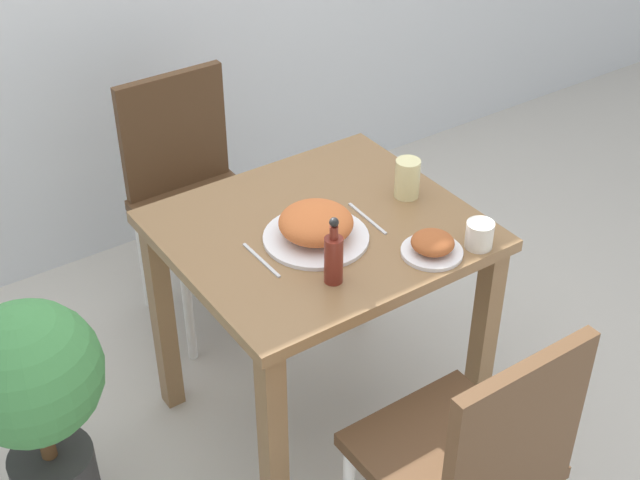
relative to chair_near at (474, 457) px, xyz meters
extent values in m
plane|color=#B7B2A8|center=(0.06, 0.74, -0.52)|extent=(16.00, 16.00, 0.00)
cube|color=olive|center=(0.06, 0.74, 0.22)|extent=(0.85, 0.76, 0.04)
cube|color=olive|center=(-0.32, 0.41, -0.16)|extent=(0.06, 0.06, 0.72)
cube|color=olive|center=(0.43, 0.41, -0.16)|extent=(0.06, 0.06, 0.72)
cube|color=olive|center=(-0.32, 1.07, -0.16)|extent=(0.06, 0.06, 0.72)
cube|color=olive|center=(0.43, 1.07, -0.16)|extent=(0.06, 0.06, 0.72)
cube|color=#4C331E|center=(0.00, 0.08, -0.07)|extent=(0.42, 0.42, 0.04)
cube|color=#4C331E|center=(0.00, -0.11, 0.17)|extent=(0.40, 0.04, 0.44)
cylinder|color=white|center=(0.18, 0.26, -0.30)|extent=(0.03, 0.03, 0.43)
cube|color=#4C331E|center=(0.02, 1.41, -0.07)|extent=(0.42, 0.42, 0.04)
cube|color=#4C331E|center=(0.02, 1.60, 0.17)|extent=(0.40, 0.04, 0.44)
cylinder|color=white|center=(-0.16, 1.23, -0.30)|extent=(0.03, 0.03, 0.43)
cylinder|color=white|center=(0.20, 1.23, -0.30)|extent=(0.03, 0.03, 0.43)
cylinder|color=white|center=(-0.16, 1.59, -0.30)|extent=(0.03, 0.03, 0.43)
cylinder|color=white|center=(0.20, 1.59, -0.30)|extent=(0.03, 0.03, 0.43)
cylinder|color=white|center=(0.01, 0.69, 0.25)|extent=(0.30, 0.30, 0.01)
ellipsoid|color=#CC6633|center=(0.01, 0.69, 0.30)|extent=(0.21, 0.21, 0.09)
cylinder|color=white|center=(0.23, 0.46, 0.25)|extent=(0.17, 0.17, 0.01)
ellipsoid|color=#A35128|center=(0.23, 0.46, 0.28)|extent=(0.12, 0.12, 0.05)
cylinder|color=silver|center=(0.36, 0.41, 0.28)|extent=(0.08, 0.08, 0.08)
cylinder|color=beige|center=(0.36, 0.73, 0.30)|extent=(0.07, 0.07, 0.12)
cylinder|color=maroon|center=(-0.06, 0.51, 0.31)|extent=(0.05, 0.05, 0.14)
cylinder|color=maroon|center=(-0.06, 0.51, 0.39)|extent=(0.02, 0.02, 0.04)
sphere|color=black|center=(-0.06, 0.51, 0.43)|extent=(0.02, 0.02, 0.02)
cube|color=silver|center=(-0.17, 0.69, 0.24)|extent=(0.01, 0.18, 0.00)
cube|color=silver|center=(0.19, 0.69, 0.24)|extent=(0.02, 0.19, 0.00)
cylinder|color=brown|center=(-0.80, 0.86, -0.23)|extent=(0.04, 0.04, 0.12)
sphere|color=#428947|center=(-0.80, 0.86, 0.03)|extent=(0.40, 0.40, 0.40)
camera|label=1|loc=(-1.13, -0.99, 1.67)|focal=50.00mm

